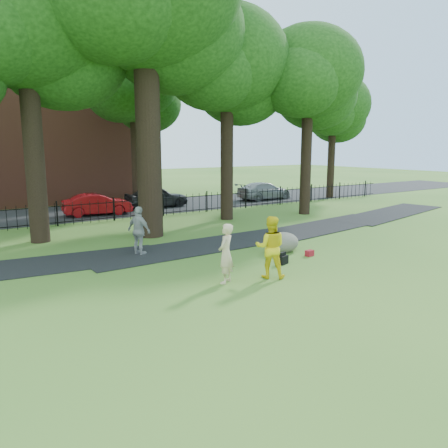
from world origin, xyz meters
TOP-DOWN VIEW (x-y plane):
  - ground at (0.00, 0.00)m, footprint 120.00×120.00m
  - footpath at (1.00, 3.90)m, footprint 36.07×3.85m
  - street at (0.00, 16.00)m, footprint 80.00×7.00m
  - iron_fence at (0.00, 12.00)m, footprint 44.00×0.04m
  - big_tree at (0.13, 7.09)m, footprint 10.08×8.61m
  - tree_row at (0.52, 8.40)m, footprint 26.82×7.96m
  - woman at (-0.97, -0.66)m, footprint 0.79×0.74m
  - man at (0.50, -0.96)m, footprint 1.20×1.17m
  - pedestrian at (-1.80, 4.00)m, footprint 0.84×1.18m
  - boulder at (3.05, 1.42)m, footprint 1.43×1.10m
  - backpack at (1.87, 0.02)m, footprint 0.46×0.36m
  - red_bag at (3.46, 0.32)m, footprint 0.35×0.24m
  - red_sedan at (-0.17, 14.39)m, footprint 4.09×1.85m
  - grey_car at (4.17, 15.50)m, footprint 4.23×1.73m
  - silver_car at (12.91, 14.94)m, footprint 4.65×2.06m

SIDE VIEW (x-z plane):
  - ground at x=0.00m, z-range 0.00..0.00m
  - footpath at x=1.00m, z-range -0.01..0.01m
  - street at x=0.00m, z-range -0.01..0.01m
  - red_bag at x=3.46m, z-range 0.00..0.22m
  - backpack at x=1.87m, z-range 0.00..0.30m
  - boulder at x=3.05m, z-range 0.00..0.82m
  - iron_fence at x=0.00m, z-range 0.00..1.20m
  - red_sedan at x=-0.17m, z-range 0.00..1.30m
  - silver_car at x=12.91m, z-range 0.00..1.33m
  - grey_car at x=4.17m, z-range 0.00..1.44m
  - woman at x=-0.97m, z-range 0.00..1.82m
  - pedestrian at x=-1.80m, z-range 0.00..1.86m
  - man at x=0.50m, z-range 0.00..1.96m
  - tree_row at x=0.52m, z-range 1.94..14.36m
  - big_tree at x=0.13m, z-range 2.96..17.33m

